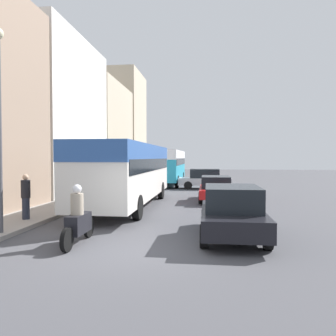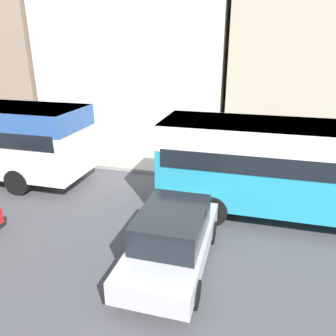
% 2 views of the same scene
% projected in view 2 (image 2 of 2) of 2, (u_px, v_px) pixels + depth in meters
% --- Properties ---
extents(building_midblock, '(6.37, 9.51, 10.53)m').
position_uv_depth(building_midblock, '(142.00, 46.00, 17.94)').
color(building_midblock, silver).
rests_on(building_midblock, ground_plane).
extents(building_far_terrace, '(6.78, 9.29, 9.60)m').
position_uv_depth(building_far_terrace, '(331.00, 56.00, 15.91)').
color(building_far_terrace, '#BCAD93').
rests_on(building_far_terrace, ground_plane).
extents(bus_following, '(2.59, 9.68, 3.10)m').
position_uv_depth(bus_following, '(317.00, 161.00, 10.00)').
color(bus_following, teal).
rests_on(bus_following, ground_plane).
extents(car_crossing, '(4.14, 1.86, 1.57)m').
position_uv_depth(car_crossing, '(172.00, 238.00, 8.24)').
color(car_crossing, '#B7B7BC').
rests_on(car_crossing, ground_plane).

